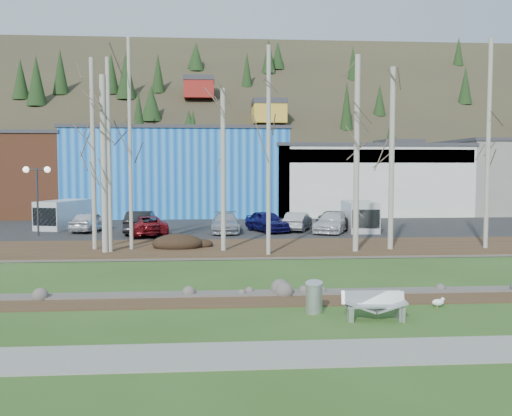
{
  "coord_description": "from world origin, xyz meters",
  "views": [
    {
      "loc": [
        -2.81,
        -16.94,
        4.52
      ],
      "look_at": [
        -0.61,
        11.85,
        2.5
      ],
      "focal_mm": 40.0,
      "sensor_mm": 36.0,
      "label": 1
    }
  ],
  "objects": [
    {
      "name": "far_bank",
      "position": [
        0.0,
        14.5,
        0.07
      ],
      "size": [
        80.0,
        7.0,
        0.15
      ],
      "primitive_type": "cube",
      "color": "#382616",
      "rests_on": "ground"
    },
    {
      "name": "litter_bin",
      "position": [
        0.33,
        0.4,
        0.45
      ],
      "size": [
        0.68,
        0.68,
        0.91
      ],
      "primitive_type": "cylinder",
      "rotation": [
        0.0,
        0.0,
        -0.4
      ],
      "color": "#B9BCBE",
      "rests_on": "ground"
    },
    {
      "name": "parking_lot",
      "position": [
        0.0,
        25.0,
        0.07
      ],
      "size": [
        80.0,
        14.0,
        0.14
      ],
      "primitive_type": "cube",
      "color": "black",
      "rests_on": "ground"
    },
    {
      "name": "car_0",
      "position": [
        -11.32,
        23.16,
        0.84
      ],
      "size": [
        2.39,
        4.33,
        1.39
      ],
      "primitive_type": "imported",
      "rotation": [
        0.0,
        0.0,
        2.95
      ],
      "color": "silver",
      "rests_on": "parking_lot"
    },
    {
      "name": "car_3",
      "position": [
        -1.95,
        21.8,
        0.81
      ],
      "size": [
        1.94,
        4.63,
        1.34
      ],
      "primitive_type": "imported",
      "rotation": [
        0.0,
        0.0,
        -0.01
      ],
      "color": "#A2A7AB",
      "rests_on": "parking_lot"
    },
    {
      "name": "car_5",
      "position": [
        3.16,
        22.58,
        0.79
      ],
      "size": [
        2.62,
        4.18,
        1.3
      ],
      "primitive_type": "imported",
      "rotation": [
        0.0,
        0.0,
        2.8
      ],
      "color": "#B9B8BB",
      "rests_on": "parking_lot"
    },
    {
      "name": "car_6",
      "position": [
        5.85,
        23.55,
        0.8
      ],
      "size": [
        3.19,
        5.11,
        1.32
      ],
      "primitive_type": "imported",
      "rotation": [
        0.0,
        0.0,
        2.92
      ],
      "color": "#232325",
      "rests_on": "parking_lot"
    },
    {
      "name": "seagull",
      "position": [
        4.48,
        0.76,
        0.18
      ],
      "size": [
        0.46,
        0.22,
        0.33
      ],
      "rotation": [
        0.0,
        0.0,
        0.12
      ],
      "color": "gold",
      "rests_on": "ground"
    },
    {
      "name": "birch_1",
      "position": [
        -7.2,
        14.09,
        5.79
      ],
      "size": [
        0.19,
        0.19,
        11.28
      ],
      "color": "beige",
      "rests_on": "far_bank"
    },
    {
      "name": "birch_5",
      "position": [
        0.01,
        11.65,
        5.38
      ],
      "size": [
        0.22,
        0.22,
        10.47
      ],
      "color": "beige",
      "rests_on": "far_bank"
    },
    {
      "name": "van_grey",
      "position": [
        -13.75,
        25.29,
        1.16
      ],
      "size": [
        3.32,
        5.04,
        2.04
      ],
      "rotation": [
        0.0,
        0.0,
        -0.32
      ],
      "color": "silver",
      "rests_on": "parking_lot"
    },
    {
      "name": "street_lamp",
      "position": [
        -14.13,
        20.86,
        3.67
      ],
      "size": [
        1.71,
        0.5,
        4.49
      ],
      "rotation": [
        0.0,
        0.0,
        0.08
      ],
      "color": "#262628",
      "rests_on": "parking_lot"
    },
    {
      "name": "birch_6",
      "position": [
        4.7,
        12.41,
        5.26
      ],
      "size": [
        0.29,
        0.29,
        10.22
      ],
      "color": "beige",
      "rests_on": "far_bank"
    },
    {
      "name": "hillside",
      "position": [
        0.0,
        84.0,
        17.5
      ],
      "size": [
        160.0,
        72.0,
        35.0
      ],
      "primitive_type": null,
      "color": "#2F271D",
      "rests_on": "ground"
    },
    {
      "name": "building_blue",
      "position": [
        -6.0,
        39.0,
        4.16
      ],
      "size": [
        20.4,
        12.24,
        8.3
      ],
      "color": "#0F4FAF",
      "rests_on": "ground"
    },
    {
      "name": "far_bank_rocks",
      "position": [
        0.0,
        11.3,
        0.0
      ],
      "size": [
        80.0,
        0.8,
        0.46
      ],
      "primitive_type": null,
      "color": "#47423D",
      "rests_on": "ground"
    },
    {
      "name": "birch_4",
      "position": [
        -2.25,
        13.26,
        4.43
      ],
      "size": [
        0.25,
        0.25,
        8.55
      ],
      "color": "beige",
      "rests_on": "far_bank"
    },
    {
      "name": "footpath",
      "position": [
        0.0,
        -3.5,
        0.02
      ],
      "size": [
        80.0,
        2.0,
        0.04
      ],
      "primitive_type": "cube",
      "color": "gray",
      "rests_on": "ground"
    },
    {
      "name": "dirt_mound",
      "position": [
        -4.75,
        14.52,
        0.43
      ],
      "size": [
        2.81,
        1.98,
        0.55
      ],
      "primitive_type": "ellipsoid",
      "color": "black",
      "rests_on": "far_bank"
    },
    {
      "name": "car_1",
      "position": [
        -7.6,
        21.52,
        0.91
      ],
      "size": [
        1.76,
        4.71,
        1.54
      ],
      "primitive_type": "imported",
      "rotation": [
        0.0,
        0.0,
        3.11
      ],
      "color": "black",
      "rests_on": "parking_lot"
    },
    {
      "name": "river",
      "position": [
        0.0,
        7.2,
        0.0
      ],
      "size": [
        80.0,
        8.0,
        0.9
      ],
      "primitive_type": null,
      "color": "#142433",
      "rests_on": "ground"
    },
    {
      "name": "birch_2",
      "position": [
        -8.41,
        13.07,
        4.72
      ],
      "size": [
        0.31,
        0.31,
        9.14
      ],
      "color": "beige",
      "rests_on": "far_bank"
    },
    {
      "name": "birch_3",
      "position": [
        -8.16,
        13.17,
        5.18
      ],
      "size": [
        0.22,
        0.22,
        10.05
      ],
      "color": "beige",
      "rests_on": "far_bank"
    },
    {
      "name": "car_4",
      "position": [
        0.93,
        22.04,
        0.86
      ],
      "size": [
        3.16,
        4.54,
        1.44
      ],
      "primitive_type": "imported",
      "rotation": [
        0.0,
        0.0,
        0.39
      ],
      "color": "#141257",
      "rests_on": "parking_lot"
    },
    {
      "name": "car_7",
      "position": [
        5.37,
        21.36,
        0.82
      ],
      "size": [
        3.7,
        5.04,
        1.36
      ],
      "primitive_type": "imported",
      "rotation": [
        0.0,
        0.0,
        -0.44
      ],
      "color": "silver",
      "rests_on": "parking_lot"
    },
    {
      "name": "van_white",
      "position": [
        7.47,
        22.06,
        1.16
      ],
      "size": [
        2.27,
        4.79,
        2.04
      ],
      "rotation": [
        0.0,
        0.0,
        -0.07
      ],
      "color": "silver",
      "rests_on": "parking_lot"
    },
    {
      "name": "bench_intact",
      "position": [
        1.97,
        -0.49,
        0.43
      ],
      "size": [
        1.71,
        0.54,
        0.85
      ],
      "rotation": [
        0.0,
        0.0,
        -0.01
      ],
      "color": "#B9BCBE",
      "rests_on": "ground"
    },
    {
      "name": "dirt_strip",
      "position": [
        0.0,
        2.1,
        0.01
      ],
      "size": [
        80.0,
        1.8,
        0.03
      ],
      "primitive_type": "cube",
      "color": "#382616",
      "rests_on": "ground"
    },
    {
      "name": "building_white",
      "position": [
        12.0,
        38.98,
        3.41
      ],
      "size": [
        18.36,
        12.24,
        6.8
      ],
      "color": "beige",
      "rests_on": "ground"
    },
    {
      "name": "car_2",
      "position": [
        -7.07,
        20.5,
        0.8
      ],
      "size": [
        3.23,
        5.13,
        1.32
      ],
      "primitive_type": "imported",
      "rotation": [
        0.0,
        0.0,
        3.37
      ],
      "color": "maroon",
      "rests_on": "parking_lot"
    },
    {
      "name": "bench_damaged",
      "position": [
        2.0,
        -0.51,
        0.42
      ],
      "size": [
        1.92,
        0.81,
        0.83
      ],
      "rotation": [
        0.0,
        0.0,
        -0.11
      ],
      "color": "#B9BCBE",
      "rests_on": "ground"
    },
    {
      "name": "near_bank_rocks",
      "position": [
        0.0,
        3.1,
        0.0
      ],
      "size": [
        80.0,
        0.8,
        0.5
      ],
      "primitive_type": null,
      "color": "#47423D",
      "rests_on": "ground"
    },
    {
      "name": "birch_7",
      "position": [
        6.78,
        13.06,
        5.02
      ],
      "size": [
        0.28,
        0.28,
        9.73
      ],
      "color": "beige",
      "rests_on": "far_bank"
    },
    {
      "name": "birch_0",
      "position": [
        -9.19,
        14.27,
        5.26
      ],
      "size": [
        0.24,
        0.24,
        10.23
      ],
      "color": "beige",
      "rests_on": "far_bank"
    },
    {
      "name": "birch_8",
      "position": [
        12.15,
        13.11,
        5.81
      ],
      "size": [
        0.24,
        0.24,
        11.32
      ],
      "color": "beige",
      "rests_on": "far_bank"
    },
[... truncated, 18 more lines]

